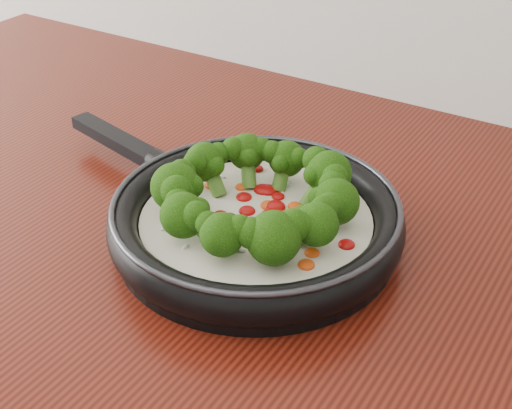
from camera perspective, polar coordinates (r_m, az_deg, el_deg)
The scene contains 1 object.
skillet at distance 0.78m, azimuth -0.13°, elevation -0.89°, with size 0.53×0.39×0.09m.
Camera 1 is at (0.39, 0.50, 1.36)m, focal length 50.29 mm.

